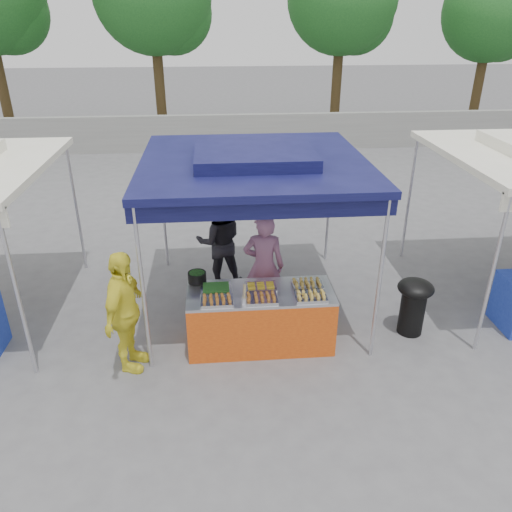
{
  "coord_description": "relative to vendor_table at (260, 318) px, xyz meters",
  "views": [
    {
      "loc": [
        -0.56,
        -5.95,
        4.28
      ],
      "look_at": [
        0.0,
        0.6,
        1.05
      ],
      "focal_mm": 35.0,
      "sensor_mm": 36.0,
      "label": 1
    }
  ],
  "objects": [
    {
      "name": "crate_stacked",
      "position": [
        0.45,
        0.68,
        -0.01
      ],
      "size": [
        0.45,
        0.31,
        0.27
      ],
      "primitive_type": "cube",
      "color": "#1428A9",
      "rests_on": "crate_right"
    },
    {
      "name": "tree_3",
      "position": [
        9.8,
        13.47,
        3.7
      ],
      "size": [
        3.56,
        3.51,
        6.03
      ],
      "color": "#43321A",
      "rests_on": "ground_plane"
    },
    {
      "name": "food_tray_bl",
      "position": [
        -0.6,
        0.07,
        0.46
      ],
      "size": [
        0.42,
        0.3,
        0.07
      ],
      "color": "silver",
      "rests_on": "vendor_table"
    },
    {
      "name": "food_tray_bm",
      "position": [
        0.01,
        0.08,
        0.46
      ],
      "size": [
        0.42,
        0.3,
        0.07
      ],
      "color": "silver",
      "rests_on": "vendor_table"
    },
    {
      "name": "ground_plane",
      "position": [
        0.0,
        0.1,
        -0.43
      ],
      "size": [
        80.0,
        80.0,
        0.0
      ],
      "primitive_type": "plane",
      "color": "#5E5D60"
    },
    {
      "name": "helper_man",
      "position": [
        -0.52,
        1.78,
        0.39
      ],
      "size": [
        0.83,
        0.66,
        1.62
      ],
      "primitive_type": "imported",
      "rotation": [
        0.0,
        0.0,
        3.21
      ],
      "color": "black",
      "rests_on": "ground_plane"
    },
    {
      "name": "vendor_table",
      "position": [
        0.0,
        0.0,
        0.0
      ],
      "size": [
        2.0,
        0.8,
        0.85
      ],
      "color": "#C94812",
      "rests_on": "ground_plane"
    },
    {
      "name": "skewer_cup",
      "position": [
        -0.24,
        -0.29,
        0.47
      ],
      "size": [
        0.08,
        0.08,
        0.1
      ],
      "primitive_type": "cylinder",
      "color": "silver",
      "rests_on": "vendor_table"
    },
    {
      "name": "wok_burner",
      "position": [
        2.23,
        0.1,
        0.09
      ],
      "size": [
        0.52,
        0.52,
        0.87
      ],
      "rotation": [
        0.0,
        0.0,
        0.3
      ],
      "color": "black",
      "rests_on": "ground_plane"
    },
    {
      "name": "crate_left",
      "position": [
        -0.31,
        0.59,
        -0.26
      ],
      "size": [
        0.55,
        0.38,
        0.33
      ],
      "primitive_type": "cube",
      "color": "#1428A9",
      "rests_on": "ground_plane"
    },
    {
      "name": "main_canopy",
      "position": [
        0.0,
        1.07,
        1.94
      ],
      "size": [
        3.2,
        3.2,
        2.57
      ],
      "color": "silver",
      "rests_on": "ground_plane"
    },
    {
      "name": "customer_person",
      "position": [
        -1.76,
        -0.37,
        0.42
      ],
      "size": [
        0.64,
        1.06,
        1.68
      ],
      "primitive_type": "imported",
      "rotation": [
        0.0,
        0.0,
        1.32
      ],
      "color": "yellow",
      "rests_on": "ground_plane"
    },
    {
      "name": "tree_2",
      "position": [
        4.26,
        13.47,
        4.15
      ],
      "size": [
        3.89,
        3.89,
        6.68
      ],
      "color": "#43321A",
      "rests_on": "ground_plane"
    },
    {
      "name": "food_tray_fm",
      "position": [
        -0.01,
        -0.24,
        0.46
      ],
      "size": [
        0.42,
        0.3,
        0.07
      ],
      "color": "silver",
      "rests_on": "vendor_table"
    },
    {
      "name": "food_tray_fr",
      "position": [
        0.65,
        -0.24,
        0.46
      ],
      "size": [
        0.42,
        0.3,
        0.07
      ],
      "color": "silver",
      "rests_on": "vendor_table"
    },
    {
      "name": "vendor_woman",
      "position": [
        0.12,
        0.75,
        0.42
      ],
      "size": [
        0.67,
        0.49,
        1.69
      ],
      "primitive_type": "imported",
      "rotation": [
        0.0,
        0.0,
        2.99
      ],
      "color": "#8F5B7D",
      "rests_on": "ground_plane"
    },
    {
      "name": "back_wall",
      "position": [
        0.0,
        11.1,
        0.17
      ],
      "size": [
        40.0,
        0.25,
        1.2
      ],
      "primitive_type": "cube",
      "color": "gray",
      "rests_on": "ground_plane"
    },
    {
      "name": "food_tray_br",
      "position": [
        0.66,
        0.09,
        0.46
      ],
      "size": [
        0.42,
        0.3,
        0.07
      ],
      "color": "silver",
      "rests_on": "vendor_table"
    },
    {
      "name": "cooking_pot",
      "position": [
        -0.86,
        0.35,
        0.5
      ],
      "size": [
        0.26,
        0.26,
        0.15
      ],
      "primitive_type": "cylinder",
      "color": "black",
      "rests_on": "vendor_table"
    },
    {
      "name": "crate_right",
      "position": [
        0.45,
        0.68,
        -0.28
      ],
      "size": [
        0.47,
        0.33,
        0.28
      ],
      "primitive_type": "cube",
      "color": "#1428A9",
      "rests_on": "ground_plane"
    },
    {
      "name": "food_tray_fl",
      "position": [
        -0.59,
        -0.24,
        0.46
      ],
      "size": [
        0.42,
        0.3,
        0.07
      ],
      "color": "silver",
      "rests_on": "vendor_table"
    }
  ]
}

